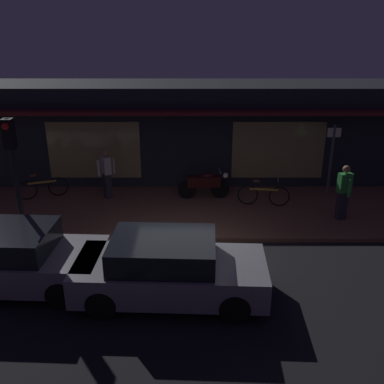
% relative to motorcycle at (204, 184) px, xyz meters
% --- Properties ---
extents(ground_plane, '(60.00, 60.00, 0.00)m').
position_rel_motorcycle_xyz_m(ground_plane, '(-0.63, -3.92, -0.65)').
color(ground_plane, black).
extents(sidewalk_slab, '(18.00, 4.00, 0.15)m').
position_rel_motorcycle_xyz_m(sidewalk_slab, '(-0.63, -0.92, -0.57)').
color(sidewalk_slab, brown).
rests_on(sidewalk_slab, ground_plane).
extents(storefront_building, '(18.00, 3.30, 3.60)m').
position_rel_motorcycle_xyz_m(storefront_building, '(-0.63, 2.47, 1.16)').
color(storefront_building, black).
rests_on(storefront_building, ground_plane).
extents(motorcycle, '(1.70, 0.55, 0.97)m').
position_rel_motorcycle_xyz_m(motorcycle, '(0.00, 0.00, 0.00)').
color(motorcycle, black).
rests_on(motorcycle, sidewalk_slab).
extents(bicycle_parked, '(1.57, 0.66, 0.91)m').
position_rel_motorcycle_xyz_m(bicycle_parked, '(-5.41, 0.01, -0.14)').
color(bicycle_parked, black).
rests_on(bicycle_parked, sidewalk_slab).
extents(bicycle_extra, '(1.65, 0.42, 0.91)m').
position_rel_motorcycle_xyz_m(bicycle_extra, '(1.86, -0.64, -0.14)').
color(bicycle_extra, black).
rests_on(bicycle_extra, sidewalk_slab).
extents(person_photographer, '(0.57, 0.44, 1.67)m').
position_rel_motorcycle_xyz_m(person_photographer, '(-3.24, 0.03, 0.38)').
color(person_photographer, '#28232D').
rests_on(person_photographer, sidewalk_slab).
extents(person_bystander, '(0.42, 0.61, 1.67)m').
position_rel_motorcycle_xyz_m(person_bystander, '(4.03, -1.65, 0.38)').
color(person_bystander, '#28232D').
rests_on(person_bystander, sidewalk_slab).
extents(sign_post, '(0.44, 0.09, 2.40)m').
position_rel_motorcycle_xyz_m(sign_post, '(4.21, 0.35, 0.86)').
color(sign_post, '#47474C').
rests_on(sign_post, sidewalk_slab).
extents(traffic_light_pole, '(0.24, 0.33, 3.60)m').
position_rel_motorcycle_xyz_m(traffic_light_pole, '(-4.65, -3.70, 1.83)').
color(traffic_light_pole, black).
rests_on(traffic_light_pole, ground_plane).
extents(parked_car_far, '(4.17, 1.94, 1.42)m').
position_rel_motorcycle_xyz_m(parked_car_far, '(-4.53, -4.97, 0.06)').
color(parked_car_far, black).
rests_on(parked_car_far, ground_plane).
extents(parked_car_across, '(4.17, 1.93, 1.42)m').
position_rel_motorcycle_xyz_m(parked_car_across, '(-0.93, -5.42, 0.06)').
color(parked_car_across, black).
rests_on(parked_car_across, ground_plane).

